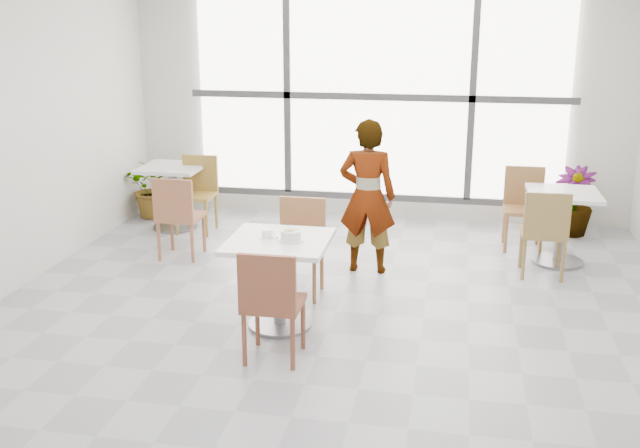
% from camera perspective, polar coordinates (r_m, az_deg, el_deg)
% --- Properties ---
extents(floor, '(7.00, 7.00, 0.00)m').
position_cam_1_polar(floor, '(6.06, 0.53, -8.31)').
color(floor, '#9E9EA5').
rests_on(floor, ground).
extents(wall_back, '(6.00, 0.00, 6.00)m').
position_cam_1_polar(wall_back, '(9.03, 4.52, 9.76)').
color(wall_back, silver).
rests_on(wall_back, ground).
extents(wall_front, '(6.00, 0.00, 6.00)m').
position_cam_1_polar(wall_front, '(2.38, -14.55, -9.81)').
color(wall_front, silver).
rests_on(wall_front, ground).
extents(window, '(4.60, 0.07, 2.52)m').
position_cam_1_polar(window, '(8.97, 4.47, 9.72)').
color(window, white).
rests_on(window, ground).
extents(main_table, '(0.80, 0.80, 0.75)m').
position_cam_1_polar(main_table, '(5.99, -3.16, -3.24)').
color(main_table, white).
rests_on(main_table, ground).
extents(chair_near, '(0.42, 0.42, 0.87)m').
position_cam_1_polar(chair_near, '(5.40, -3.79, -5.75)').
color(chair_near, brown).
rests_on(chair_near, ground).
extents(chair_far, '(0.42, 0.42, 0.87)m').
position_cam_1_polar(chair_far, '(6.72, -1.52, -1.21)').
color(chair_far, '#A0663E').
rests_on(chair_far, ground).
extents(oatmeal_bowl, '(0.21, 0.21, 0.10)m').
position_cam_1_polar(oatmeal_bowl, '(5.87, -2.24, -0.87)').
color(oatmeal_bowl, white).
rests_on(oatmeal_bowl, main_table).
extents(coffee_cup, '(0.16, 0.13, 0.07)m').
position_cam_1_polar(coffee_cup, '(5.95, -4.08, -0.78)').
color(coffee_cup, white).
rests_on(coffee_cup, main_table).
extents(person, '(0.55, 0.36, 1.52)m').
position_cam_1_polar(person, '(7.22, 3.66, 2.11)').
color(person, black).
rests_on(person, ground).
extents(bg_table_left, '(0.70, 0.70, 0.75)m').
position_cam_1_polar(bg_table_left, '(8.87, -11.20, 2.72)').
color(bg_table_left, silver).
rests_on(bg_table_left, ground).
extents(bg_table_right, '(0.70, 0.70, 0.75)m').
position_cam_1_polar(bg_table_right, '(7.88, 18.03, 0.51)').
color(bg_table_right, white).
rests_on(bg_table_right, ground).
extents(bg_chair_left_near, '(0.42, 0.42, 0.87)m').
position_cam_1_polar(bg_chair_left_near, '(7.76, -10.88, 0.89)').
color(bg_chair_left_near, '#985D3D').
rests_on(bg_chair_left_near, ground).
extents(bg_chair_left_far, '(0.42, 0.42, 0.87)m').
position_cam_1_polar(bg_chair_left_far, '(8.75, -9.36, 2.73)').
color(bg_chair_left_far, olive).
rests_on(bg_chair_left_far, ground).
extents(bg_chair_right_near, '(0.42, 0.42, 0.87)m').
position_cam_1_polar(bg_chair_right_near, '(7.39, 16.86, -0.31)').
color(bg_chair_right_near, olive).
rests_on(bg_chair_right_near, ground).
extents(bg_chair_right_far, '(0.42, 0.42, 0.87)m').
position_cam_1_polar(bg_chair_right_far, '(8.32, 15.36, 1.64)').
color(bg_chair_right_far, '#94643A').
rests_on(bg_chair_right_far, ground).
extents(plant_left, '(0.74, 0.66, 0.75)m').
position_cam_1_polar(plant_left, '(9.43, -12.55, 2.75)').
color(plant_left, '#3F883D').
rests_on(plant_left, ground).
extents(plant_right, '(0.55, 0.55, 0.79)m').
position_cam_1_polar(plant_right, '(8.95, 18.85, 1.66)').
color(plant_right, '#4E8E4A').
rests_on(plant_right, ground).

